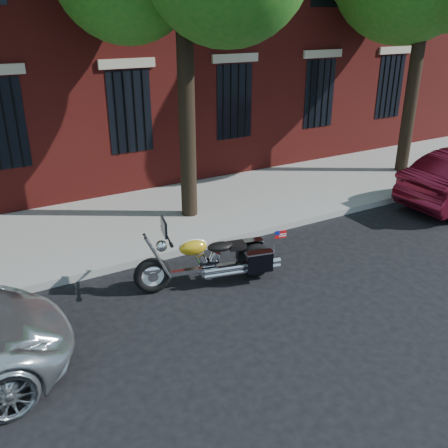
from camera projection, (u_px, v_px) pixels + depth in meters
ground at (236, 278)px, 9.09m from camera, size 120.00×120.00×0.00m
curb at (201, 246)px, 10.16m from camera, size 40.00×0.16×0.15m
sidewalk at (164, 216)px, 11.66m from camera, size 40.00×3.60×0.15m
motorcycle at (213, 261)px, 8.72m from camera, size 2.52×1.13×1.33m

